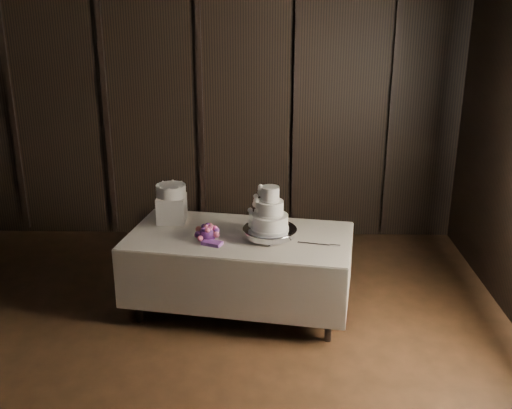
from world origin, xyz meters
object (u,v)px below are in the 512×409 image
object	(u,v)px
box_pedestal	(172,209)
wedding_cake	(267,213)
cake_stand	(270,233)
display_table	(240,269)
bouquet	(208,233)
small_cake	(171,191)

from	to	relation	value
box_pedestal	wedding_cake	bearing A→B (deg)	-24.69
cake_stand	display_table	bearing A→B (deg)	166.03
cake_stand	wedding_cake	world-z (taller)	wedding_cake
display_table	wedding_cake	world-z (taller)	wedding_cake
display_table	box_pedestal	xyz separation A→B (m)	(-0.65, 0.33, 0.47)
cake_stand	bouquet	size ratio (longest dim) A/B	1.28
display_table	small_cake	world-z (taller)	small_cake
bouquet	small_cake	distance (m)	0.63
display_table	cake_stand	world-z (taller)	cake_stand
cake_stand	wedding_cake	bearing A→B (deg)	-150.26
display_table	small_cake	size ratio (longest dim) A/B	7.68
wedding_cake	box_pedestal	world-z (taller)	wedding_cake
bouquet	small_cake	size ratio (longest dim) A/B	1.36
display_table	bouquet	world-z (taller)	bouquet
display_table	wedding_cake	xyz separation A→B (m)	(0.24, -0.08, 0.59)
wedding_cake	display_table	bearing A→B (deg)	163.94
bouquet	wedding_cake	bearing A→B (deg)	3.19
display_table	bouquet	size ratio (longest dim) A/B	5.64
bouquet	box_pedestal	size ratio (longest dim) A/B	1.46
cake_stand	box_pedestal	size ratio (longest dim) A/B	1.86
bouquet	small_cake	xyz separation A→B (m)	(-0.38, 0.44, 0.25)
display_table	wedding_cake	size ratio (longest dim) A/B	5.52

